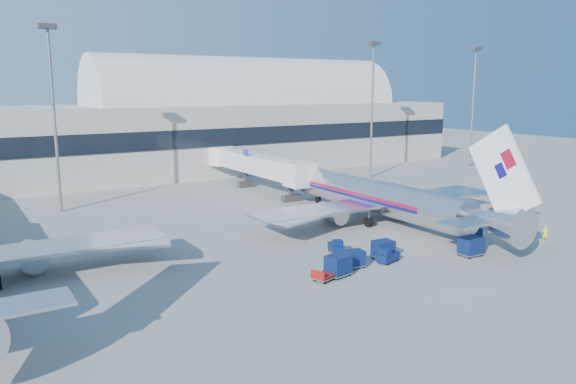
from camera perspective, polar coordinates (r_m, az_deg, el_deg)
ground at (r=55.83m, az=4.66°, el=-5.30°), size 260.00×260.00×0.00m
terminal at (r=100.99m, az=-21.38°, el=5.50°), size 170.00×28.15×21.00m
airliner_main at (r=64.71m, az=9.44°, el=-0.52°), size 32.00×37.26×12.07m
jetbridge_near at (r=84.60m, az=-3.63°, el=2.90°), size 4.40×27.50×6.25m
mast_west at (r=74.01m, az=-22.83°, el=9.43°), size 2.00×1.20×22.60m
mast_east at (r=95.88m, az=8.59°, el=10.23°), size 2.00×1.20×22.60m
mast_far_east at (r=113.69m, az=18.37°, el=9.86°), size 2.00×1.20×22.60m
barrier_near at (r=69.00m, az=15.76°, el=-2.19°), size 3.00×0.55×0.90m
barrier_mid at (r=71.44m, az=17.55°, el=-1.86°), size 3.00×0.55×0.90m
barrier_far at (r=73.94m, az=19.22°, el=-1.54°), size 3.00×0.55×0.90m
tug_lead at (r=50.57m, az=10.06°, el=-6.38°), size 2.36×1.59×1.40m
tug_right at (r=60.96m, az=17.89°, el=-3.73°), size 2.58×1.69×1.55m
tug_left at (r=52.73m, az=4.91°, el=-5.56°), size 1.67×2.30×1.35m
cart_train_a at (r=51.61m, az=9.64°, el=-5.73°), size 1.96×1.54×1.66m
cart_train_b at (r=48.79m, az=6.78°, el=-6.72°), size 1.83×1.48×1.50m
cart_train_c at (r=46.40m, az=5.10°, el=-7.42°), size 2.29×1.92×1.78m
cart_solo_near at (r=54.26m, az=18.06°, el=-5.22°), size 2.08×1.61×1.79m
cart_solo_far at (r=63.93m, az=21.31°, el=-3.03°), size 2.65×2.52×1.86m
cart_open_red at (r=45.52m, az=3.74°, el=-8.53°), size 2.26×1.90×0.52m
ramp_worker at (r=62.19m, az=24.65°, el=-3.84°), size 0.54×0.67×1.58m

